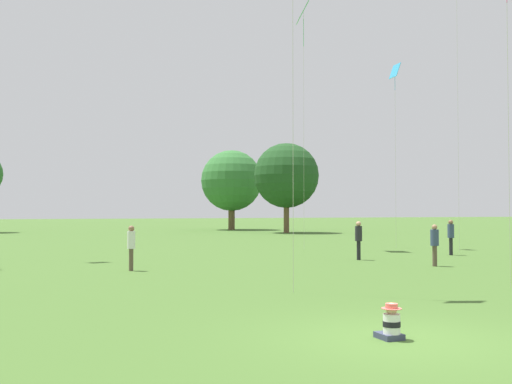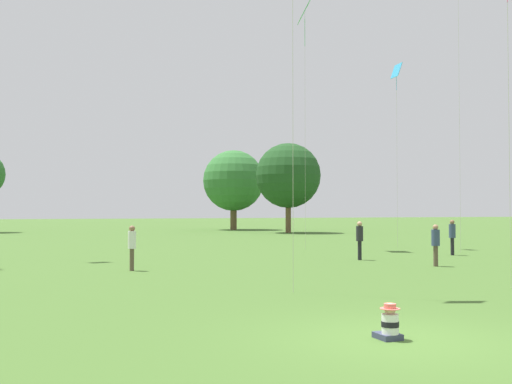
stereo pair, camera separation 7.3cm
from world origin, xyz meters
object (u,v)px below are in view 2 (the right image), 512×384
(seated_toddler, at_px, (389,324))
(person_standing_5, at_px, (436,241))
(kite_3, at_px, (396,77))
(distant_tree_3, at_px, (288,176))
(kite_5, at_px, (305,16))
(distant_tree_0, at_px, (234,181))
(person_standing_3, at_px, (360,237))
(person_standing_4, at_px, (452,234))
(person_standing_0, at_px, (132,243))

(seated_toddler, xyz_separation_m, person_standing_5, (9.05, 10.81, 0.71))
(kite_3, bearing_deg, distant_tree_3, -139.11)
(seated_toddler, bearing_deg, kite_3, 55.92)
(kite_5, distance_m, distant_tree_3, 25.77)
(seated_toddler, relative_size, distant_tree_0, 0.07)
(person_standing_5, height_order, distant_tree_0, distant_tree_0)
(person_standing_3, height_order, person_standing_5, person_standing_3)
(person_standing_4, xyz_separation_m, person_standing_5, (-4.38, -4.55, -0.06))
(person_standing_0, relative_size, person_standing_3, 0.96)
(person_standing_4, bearing_deg, distant_tree_3, 140.07)
(seated_toddler, relative_size, person_standing_0, 0.38)
(person_standing_0, bearing_deg, seated_toddler, 48.43)
(person_standing_3, relative_size, person_standing_5, 1.04)
(seated_toddler, relative_size, person_standing_3, 0.37)
(distant_tree_3, bearing_deg, person_standing_3, -107.53)
(seated_toddler, xyz_separation_m, distant_tree_0, (15.14, 55.29, 5.26))
(kite_5, height_order, distant_tree_3, kite_5)
(seated_toddler, height_order, distant_tree_3, distant_tree_3)
(kite_3, bearing_deg, person_standing_4, 43.02)
(person_standing_5, bearing_deg, kite_3, 6.85)
(person_standing_0, relative_size, kite_3, 0.15)
(kite_5, bearing_deg, distant_tree_0, -130.23)
(seated_toddler, bearing_deg, distant_tree_0, 74.37)
(kite_5, height_order, distant_tree_0, kite_5)
(person_standing_0, bearing_deg, kite_5, 166.45)
(distant_tree_3, bearing_deg, person_standing_5, -103.71)
(person_standing_0, xyz_separation_m, kite_3, (16.40, 7.77, 8.96))
(person_standing_0, xyz_separation_m, person_standing_5, (11.44, -2.37, -0.01))
(seated_toddler, xyz_separation_m, person_standing_3, (7.76, 14.45, 0.76))
(seated_toddler, distance_m, person_standing_0, 13.42)
(kite_5, bearing_deg, person_standing_3, 54.94)
(person_standing_0, relative_size, distant_tree_3, 0.19)
(kite_3, bearing_deg, person_standing_5, 22.81)
(person_standing_3, bearing_deg, kite_3, 16.67)
(person_standing_3, relative_size, kite_3, 0.16)
(person_standing_4, distance_m, distant_tree_3, 30.02)
(person_standing_5, bearing_deg, person_standing_0, 111.18)
(distant_tree_0, bearing_deg, person_standing_3, -100.25)
(person_standing_5, bearing_deg, distant_tree_3, 19.18)
(person_standing_4, height_order, distant_tree_0, distant_tree_0)
(person_standing_5, xyz_separation_m, distant_tree_3, (8.29, 33.97, 4.59))
(distant_tree_3, bearing_deg, person_standing_0, -121.98)
(person_standing_3, distance_m, kite_3, 12.69)
(kite_3, bearing_deg, seated_toddler, 15.09)
(person_standing_4, distance_m, kite_3, 10.54)
(seated_toddler, distance_m, person_standing_5, 14.12)
(person_standing_5, bearing_deg, person_standing_3, 52.44)
(kite_3, relative_size, distant_tree_0, 1.20)
(person_standing_5, bearing_deg, distant_tree_0, 25.09)
(person_standing_0, relative_size, distant_tree_0, 0.18)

